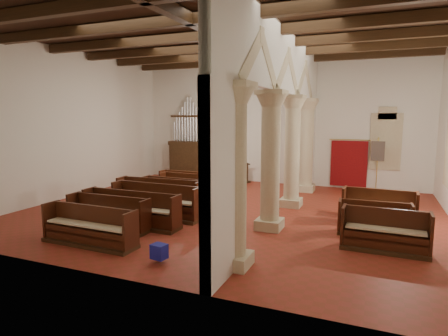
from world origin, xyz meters
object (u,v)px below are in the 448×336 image
pipe_organ (189,153)px  processional_banner (377,174)px  lectern (245,174)px  aisle_pew_0 (385,237)px  nave_pew_0 (89,232)px

pipe_organ → processional_banner: bearing=-0.0°
lectern → pipe_organ: bearing=-159.2°
pipe_organ → processional_banner: size_ratio=1.82×
lectern → aisle_pew_0: size_ratio=0.51×
lectern → processional_banner: processional_banner is taller
processional_banner → lectern: bearing=-172.6°
nave_pew_0 → pipe_organ: bearing=104.1°
lectern → processional_banner: (6.07, 0.00, 0.36)m
lectern → aisle_pew_0: (6.31, -7.67, -0.09)m
processional_banner → nave_pew_0: size_ratio=0.88×
lectern → nave_pew_0: 10.14m
aisle_pew_0 → pipe_organ: bearing=142.6°
pipe_organ → processional_banner: (9.20, -0.01, -0.57)m
aisle_pew_0 → nave_pew_0: bearing=-159.5°
pipe_organ → nave_pew_0: bearing=-77.2°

